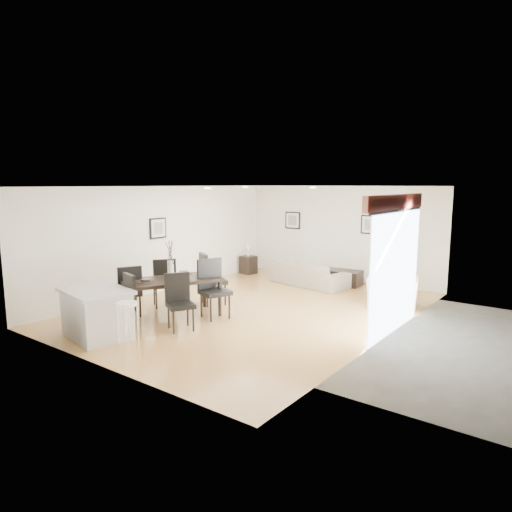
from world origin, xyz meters
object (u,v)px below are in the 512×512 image
Objects in this scene: coffee_table at (342,278)px; dining_chair_wnear at (129,289)px; dining_chair_head at (124,300)px; kitchen_island at (97,313)px; dining_chair_enear at (179,298)px; bar_stool at (127,309)px; armchair at (393,292)px; side_table at (248,265)px; dining_chair_efar at (213,285)px; sofa at (309,274)px; dining_table at (171,283)px; dining_chair_wfar at (164,280)px; dining_chair_foot at (209,276)px.

dining_chair_wnear is at bearing -116.76° from coffee_table.
dining_chair_head is 0.53m from kitchen_island.
dining_chair_enear is 1.24m from bar_stool.
side_table is at bearing -28.72° from armchair.
dining_chair_efar is (1.38, 1.05, 0.07)m from dining_chair_wnear.
dining_chair_wnear is at bearing 83.61° from sofa.
dining_chair_head is (-3.38, -4.73, 0.26)m from armchair.
side_table is at bearing 110.24° from bar_stool.
bar_stool is at bearing -101.39° from coffee_table.
dining_chair_efar is at bearing 99.10° from sofa.
kitchen_island is at bearing -77.03° from side_table.
bar_stool is at bearing 46.97° from armchair.
dining_chair_head reaches higher than dining_chair_enear.
dining_chair_enear reaches higher than dining_table.
dining_chair_foot reaches higher than dining_chair_wfar.
dining_table reaches higher than side_table.
dining_chair_head is at bearing 167.12° from dining_chair_enear.
kitchen_island is (-0.89, -6.02, 0.13)m from sofa.
dining_chair_wfar is at bearing -153.72° from dining_chair_wnear.
coffee_table is (2.15, 5.47, -0.40)m from dining_chair_wnear.
bar_stool is (1.45, -2.12, 0.05)m from dining_chair_wfar.
dining_chair_head is at bearing 92.74° from sofa.
armchair is 0.99× the size of dining_chair_head.
sofa is 2.04× the size of dining_chair_wnear.
dining_chair_wfar reaches higher than dining_chair_head.
dining_chair_wfar is 0.78× the size of kitchen_island.
dining_chair_wfar is 1.80m from dining_chair_head.
dining_chair_head is at bearing 38.52° from armchair.
coffee_table is at bearing -171.60° from dining_chair_wfar.
dining_chair_foot is 0.84× the size of kitchen_island.
dining_table is 1.71m from kitchen_island.
dining_chair_efar is 2.36m from kitchen_island.
kitchen_island reaches higher than dining_table.
kitchen_island reaches higher than side_table.
armchair is 1.97× the size of side_table.
coffee_table is (0.78, 4.41, -0.48)m from dining_chair_efar.
dining_chair_foot is (-0.75, 1.65, 0.07)m from dining_chair_enear.
dining_chair_wnear is 1.07× the size of coffee_table.
dining_chair_enear is at bearing 39.71° from armchair.
dining_chair_wfar reaches higher than armchair.
dining_chair_wfar is at bearing 80.89° from dining_chair_foot.
dining_chair_wnear is (-0.70, -0.53, -0.12)m from dining_table.
armchair is 2.41m from coffee_table.
dining_chair_head reaches higher than armchair.
kitchen_island is (-0.83, -1.24, -0.15)m from dining_chair_enear.
dining_chair_wfar reaches higher than bar_stool.
dining_chair_efar is 2.21m from bar_stool.
dining_chair_wfar is (-0.00, 0.96, 0.01)m from dining_chair_wnear.
kitchen_island reaches higher than sofa.
dining_table reaches higher than sofa.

